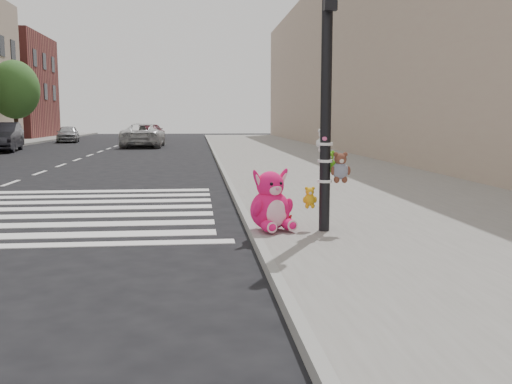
{
  "coord_description": "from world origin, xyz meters",
  "views": [
    {
      "loc": [
        0.72,
        -6.47,
        1.83
      ],
      "look_at": [
        1.56,
        1.71,
        0.75
      ],
      "focal_mm": 40.0,
      "sensor_mm": 36.0,
      "label": 1
    }
  ],
  "objects": [
    {
      "name": "signal_pole",
      "position": [
        2.63,
        1.8,
        1.81
      ],
      "size": [
        0.69,
        0.48,
        4.0
      ],
      "color": "black",
      "rests_on": "sidewalk_near"
    },
    {
      "name": "car_white_near",
      "position": [
        -2.61,
        29.73,
        0.73
      ],
      "size": [
        2.48,
        5.3,
        1.47
      ],
      "primitive_type": "imported",
      "rotation": [
        0.0,
        0.0,
        3.13
      ],
      "color": "silver",
      "rests_on": "ground"
    },
    {
      "name": "sidewalk_near",
      "position": [
        5.0,
        10.0,
        0.07
      ],
      "size": [
        7.0,
        80.0,
        0.14
      ],
      "primitive_type": "cube",
      "color": "slate",
      "rests_on": "ground"
    },
    {
      "name": "pink_bunny",
      "position": [
        1.81,
        1.92,
        0.53
      ],
      "size": [
        0.78,
        0.84,
        0.95
      ],
      "rotation": [
        0.0,
        0.0,
        0.37
      ],
      "color": "#F91469",
      "rests_on": "sidewalk_near"
    },
    {
      "name": "ground",
      "position": [
        0.0,
        0.0,
        0.0
      ],
      "size": [
        120.0,
        120.0,
        0.0
      ],
      "primitive_type": "plane",
      "color": "black",
      "rests_on": "ground"
    },
    {
      "name": "bld_near",
      "position": [
        10.5,
        20.0,
        5.0
      ],
      "size": [
        5.0,
        60.0,
        10.0
      ],
      "primitive_type": "cube",
      "color": "tan",
      "rests_on": "ground"
    },
    {
      "name": "red_teddy",
      "position": [
        2.09,
        1.96,
        0.25
      ],
      "size": [
        0.15,
        0.11,
        0.22
      ],
      "primitive_type": null,
      "rotation": [
        0.0,
        0.0,
        -0.02
      ],
      "color": "#A61018",
      "rests_on": "sidewalk_near"
    },
    {
      "name": "car_maroon_near",
      "position": [
        -3.13,
        43.45,
        0.63
      ],
      "size": [
        2.1,
        4.45,
        1.25
      ],
      "primitive_type": "imported",
      "rotation": [
        0.0,
        0.0,
        3.06
      ],
      "color": "maroon",
      "rests_on": "ground"
    },
    {
      "name": "bld_far_e",
      "position": [
        -15.5,
        46.0,
        4.5
      ],
      "size": [
        6.0,
        10.0,
        9.0
      ],
      "primitive_type": "cube",
      "color": "brown",
      "rests_on": "ground"
    },
    {
      "name": "tree_far_c",
      "position": [
        -11.2,
        33.0,
        3.65
      ],
      "size": [
        3.2,
        3.2,
        5.44
      ],
      "color": "#382619",
      "rests_on": "sidewalk_far"
    },
    {
      "name": "curb_edge",
      "position": [
        1.55,
        10.0,
        0.07
      ],
      "size": [
        0.12,
        80.0,
        0.15
      ],
      "primitive_type": "cube",
      "color": "gray",
      "rests_on": "ground"
    },
    {
      "name": "car_dark_far",
      "position": [
        -9.8,
        25.63,
        0.79
      ],
      "size": [
        2.36,
        4.99,
        1.58
      ],
      "primitive_type": "imported",
      "rotation": [
        0.0,
        0.0,
        0.15
      ],
      "color": "black",
      "rests_on": "ground"
    },
    {
      "name": "car_silver_deep",
      "position": [
        -8.81,
        37.17,
        0.63
      ],
      "size": [
        2.02,
        3.89,
        1.26
      ],
      "primitive_type": "imported",
      "rotation": [
        0.0,
        0.0,
        0.15
      ],
      "color": "#A6A6AA",
      "rests_on": "ground"
    }
  ]
}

